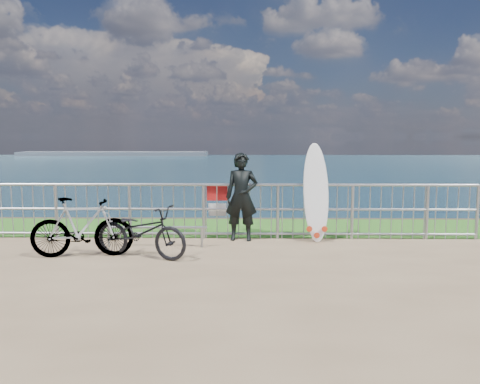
{
  "coord_description": "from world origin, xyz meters",
  "views": [
    {
      "loc": [
        0.39,
        -7.73,
        2.06
      ],
      "look_at": [
        0.24,
        1.2,
        1.0
      ],
      "focal_mm": 35.0,
      "sensor_mm": 36.0,
      "label": 1
    }
  ],
  "objects_px": {
    "surfer": "(242,197)",
    "bicycle_far": "(82,227)",
    "surfboard": "(316,196)",
    "bicycle_near": "(141,232)"
  },
  "relations": [
    {
      "from": "surfer",
      "to": "bicycle_far",
      "type": "xyz_separation_m",
      "value": [
        -2.72,
        -1.36,
        -0.36
      ]
    },
    {
      "from": "surfboard",
      "to": "bicycle_near",
      "type": "bearing_deg",
      "value": -156.54
    },
    {
      "from": "surfboard",
      "to": "bicycle_far",
      "type": "height_order",
      "value": "surfboard"
    },
    {
      "from": "surfboard",
      "to": "bicycle_far",
      "type": "xyz_separation_m",
      "value": [
        -4.19,
        -1.34,
        -0.38
      ]
    },
    {
      "from": "surfer",
      "to": "bicycle_near",
      "type": "distance_m",
      "value": 2.23
    },
    {
      "from": "surfboard",
      "to": "bicycle_near",
      "type": "height_order",
      "value": "surfboard"
    },
    {
      "from": "bicycle_far",
      "to": "surfboard",
      "type": "bearing_deg",
      "value": -80.47
    },
    {
      "from": "surfer",
      "to": "bicycle_far",
      "type": "relative_size",
      "value": 1.01
    },
    {
      "from": "surfer",
      "to": "bicycle_near",
      "type": "height_order",
      "value": "surfer"
    },
    {
      "from": "surfer",
      "to": "surfboard",
      "type": "height_order",
      "value": "surfboard"
    }
  ]
}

